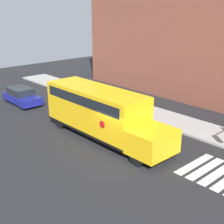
{
  "coord_description": "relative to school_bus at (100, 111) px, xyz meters",
  "views": [
    {
      "loc": [
        12.32,
        -11.79,
        8.37
      ],
      "look_at": [
        -1.82,
        1.12,
        1.78
      ],
      "focal_mm": 50.0,
      "sensor_mm": 36.0,
      "label": 1
    }
  ],
  "objects": [
    {
      "name": "ground_plane",
      "position": [
        2.39,
        -0.62,
        -1.83
      ],
      "size": [
        60.0,
        60.0,
        0.0
      ],
      "primitive_type": "plane",
      "color": "black"
    },
    {
      "name": "sidewalk_strip",
      "position": [
        2.39,
        5.88,
        -1.76
      ],
      "size": [
        44.0,
        3.0,
        0.15
      ],
      "color": "#9E9E99",
      "rests_on": "ground"
    },
    {
      "name": "crosswalk_stripes",
      "position": [
        7.82,
        1.38,
        -1.83
      ],
      "size": [
        3.3,
        3.2,
        0.01
      ],
      "color": "white",
      "rests_on": "ground"
    },
    {
      "name": "school_bus",
      "position": [
        0.0,
        0.0,
        0.0
      ],
      "size": [
        9.9,
        2.57,
        3.24
      ],
      "color": "yellow",
      "rests_on": "ground"
    },
    {
      "name": "parked_car",
      "position": [
        -10.33,
        -0.41,
        -1.12
      ],
      "size": [
        4.13,
        1.79,
        1.43
      ],
      "color": "navy",
      "rests_on": "ground"
    }
  ]
}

